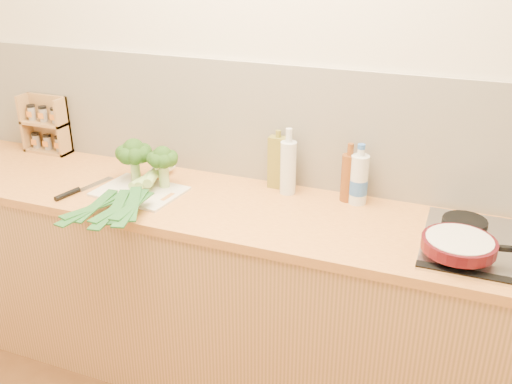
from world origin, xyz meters
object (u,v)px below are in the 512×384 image
Objects in this scene: spice_rack at (47,127)px; chopping_board at (140,191)px; chefs_knife at (75,192)px; skillet at (460,244)px; gas_hob at (506,247)px.

chopping_board is at bearing -21.83° from spice_rack.
chefs_knife is 0.62m from spice_rack.
spice_rack is at bearing 158.58° from skillet.
chopping_board is 0.98× the size of skillet.
gas_hob is at bearing -6.36° from spice_rack.
skillet is (-0.16, -0.13, 0.05)m from gas_hob.
chefs_knife is 0.84× the size of skillet.
spice_rack is (-0.72, 0.29, 0.12)m from chopping_board.
gas_hob is at bearing 27.12° from skillet.
skillet is 2.10m from spice_rack.
spice_rack is at bearing 164.24° from chopping_board.
skillet is (1.34, -0.08, 0.06)m from chopping_board.
gas_hob is 1.56× the size of skillet.
chefs_knife is at bearing -151.04° from chopping_board.
chefs_knife reaches higher than chopping_board.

